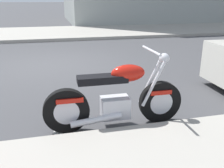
% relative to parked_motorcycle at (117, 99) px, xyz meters
% --- Properties ---
extents(ground_plane, '(260.00, 260.00, 0.00)m').
position_rel_parked_motorcycle_xyz_m(ground_plane, '(-0.84, 3.83, -0.43)').
color(ground_plane, '#3D3D3F').
extents(parking_stall_stripe, '(0.12, 2.20, 0.01)m').
position_rel_parked_motorcycle_xyz_m(parking_stall_stripe, '(-0.84, 0.41, -0.42)').
color(parking_stall_stripe, silver).
rests_on(parking_stall_stripe, ground).
extents(parked_motorcycle, '(2.00, 0.62, 1.11)m').
position_rel_parked_motorcycle_xyz_m(parked_motorcycle, '(0.00, 0.00, 0.00)').
color(parked_motorcycle, black).
rests_on(parked_motorcycle, ground).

